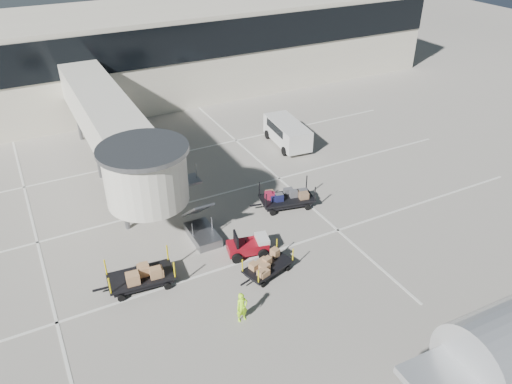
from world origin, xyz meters
The scene contains 10 objects.
ground centered at (0.00, 0.00, 0.00)m, with size 140.00×140.00×0.00m, color #A8A196.
lane_markings centered at (-0.67, 9.33, 0.01)m, with size 40.00×30.00×0.02m.
terminal centered at (-0.35, 29.94, 4.11)m, with size 64.00×12.11×15.20m.
jet_bridge centered at (-3.97, 12.26, 4.28)m, with size 5.70×20.40×6.03m.
baggage_tug centered at (0.30, 2.48, 0.54)m, with size 2.43×1.85×1.47m.
suitcase_cart centered at (4.65, 5.69, 0.58)m, with size 4.17×2.31×1.60m.
box_cart_near centered at (0.27, 0.47, 0.51)m, with size 3.31×2.00×1.27m.
box_cart_far centered at (-5.75, 2.70, 0.57)m, with size 4.12×1.96×1.59m.
ground_worker centered at (-2.22, -1.82, 0.80)m, with size 0.58×0.38×1.59m, color #AAFF1A.
minivan centered at (9.27, 13.61, 1.12)m, with size 2.55×5.09×1.87m.
Camera 1 is at (-9.48, -17.13, 17.33)m, focal length 35.00 mm.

